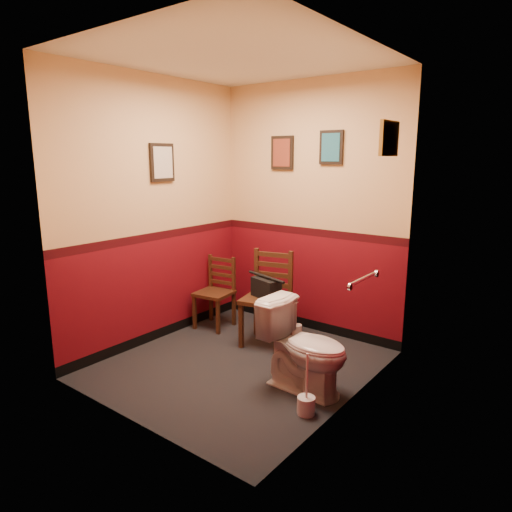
% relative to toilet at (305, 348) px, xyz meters
% --- Properties ---
extents(floor, '(2.20, 2.40, 0.00)m').
position_rel_toilet_xyz_m(floor, '(-0.72, 0.03, -0.37)').
color(floor, black).
rests_on(floor, ground).
extents(ceiling, '(2.20, 2.40, 0.00)m').
position_rel_toilet_xyz_m(ceiling, '(-0.72, 0.03, 2.33)').
color(ceiling, silver).
rests_on(ceiling, ground).
extents(wall_back, '(2.20, 0.00, 2.70)m').
position_rel_toilet_xyz_m(wall_back, '(-0.72, 1.23, 0.98)').
color(wall_back, '#600912').
rests_on(wall_back, ground).
extents(wall_front, '(2.20, 0.00, 2.70)m').
position_rel_toilet_xyz_m(wall_front, '(-0.72, -1.17, 0.98)').
color(wall_front, '#600912').
rests_on(wall_front, ground).
extents(wall_left, '(0.00, 2.40, 2.70)m').
position_rel_toilet_xyz_m(wall_left, '(-1.82, 0.03, 0.98)').
color(wall_left, '#600912').
rests_on(wall_left, ground).
extents(wall_right, '(0.00, 2.40, 2.70)m').
position_rel_toilet_xyz_m(wall_right, '(0.38, 0.03, 0.98)').
color(wall_right, '#600912').
rests_on(wall_right, ground).
extents(grab_bar, '(0.05, 0.56, 0.06)m').
position_rel_toilet_xyz_m(grab_bar, '(0.35, 0.28, 0.58)').
color(grab_bar, silver).
rests_on(grab_bar, wall_right).
extents(framed_print_back_a, '(0.28, 0.04, 0.36)m').
position_rel_toilet_xyz_m(framed_print_back_a, '(-1.07, 1.21, 1.58)').
color(framed_print_back_a, black).
rests_on(framed_print_back_a, wall_back).
extents(framed_print_back_b, '(0.26, 0.04, 0.34)m').
position_rel_toilet_xyz_m(framed_print_back_b, '(-0.47, 1.21, 1.63)').
color(framed_print_back_b, black).
rests_on(framed_print_back_b, wall_back).
extents(framed_print_left, '(0.04, 0.30, 0.38)m').
position_rel_toilet_xyz_m(framed_print_left, '(-1.80, 0.13, 1.48)').
color(framed_print_left, black).
rests_on(framed_print_left, wall_left).
extents(framed_print_right, '(0.04, 0.34, 0.28)m').
position_rel_toilet_xyz_m(framed_print_right, '(0.36, 0.63, 1.68)').
color(framed_print_right, olive).
rests_on(framed_print_right, wall_right).
extents(toilet, '(0.77, 0.44, 0.74)m').
position_rel_toilet_xyz_m(toilet, '(0.00, 0.00, 0.00)').
color(toilet, white).
rests_on(toilet, floor).
extents(toilet_brush, '(0.14, 0.14, 0.49)m').
position_rel_toilet_xyz_m(toilet_brush, '(0.21, -0.31, -0.29)').
color(toilet_brush, silver).
rests_on(toilet_brush, floor).
extents(chair_left, '(0.42, 0.42, 0.80)m').
position_rel_toilet_xyz_m(chair_left, '(-1.57, 0.65, 0.03)').
color(chair_left, '#3F2212').
rests_on(chair_left, floor).
extents(chair_right, '(0.54, 0.54, 0.96)m').
position_rel_toilet_xyz_m(chair_right, '(-0.83, 0.62, 0.11)').
color(chair_right, '#3F2212').
rests_on(chair_right, floor).
extents(handbag, '(0.34, 0.23, 0.23)m').
position_rel_toilet_xyz_m(handbag, '(-0.82, 0.58, 0.23)').
color(handbag, black).
rests_on(handbag, chair_right).
extents(tp_stack, '(0.24, 0.13, 0.21)m').
position_rel_toilet_xyz_m(tp_stack, '(-0.77, 0.99, -0.28)').
color(tp_stack, silver).
rests_on(tp_stack, floor).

